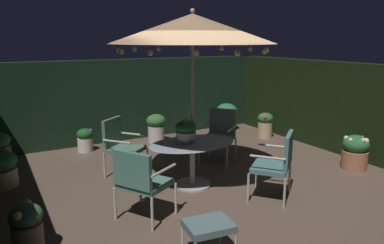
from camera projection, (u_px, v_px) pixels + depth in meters
name	position (u px, v px, depth m)	size (l,w,h in m)	color
ground_plane	(210.00, 187.00, 6.04)	(7.19, 7.43, 0.02)	brown
hedge_backdrop_rear	(132.00, 99.00, 8.84)	(7.19, 0.30, 1.92)	black
hedge_backdrop_right	(353.00, 110.00, 7.48)	(0.30, 7.43, 1.92)	black
patio_dining_table	(192.00, 153.00, 5.98)	(1.48, 0.99, 0.74)	#B5ADAC
patio_umbrella	(192.00, 29.00, 5.54)	(2.56, 2.56, 2.84)	#B9AFAD
centerpiece_planter	(186.00, 130.00, 5.83)	(0.34, 0.34, 0.41)	beige
patio_chair_north	(278.00, 161.00, 5.48)	(0.85, 0.83, 1.03)	#B3AEA3
patio_chair_northeast	(220.00, 132.00, 7.21)	(0.83, 0.83, 1.03)	#B8B2AC
patio_chair_east	(120.00, 143.00, 6.47)	(0.81, 0.81, 1.02)	#B3B5A5
patio_chair_southeast	(140.00, 179.00, 4.81)	(0.82, 0.85, 1.00)	#B2B5AC
ottoman_footrest	(209.00, 227.00, 4.01)	(0.56, 0.46, 0.43)	#B4B3AA
potted_plant_left_near	(85.00, 139.00, 7.89)	(0.34, 0.34, 0.50)	beige
potted_plant_right_near	(156.00, 127.00, 8.58)	(0.45, 0.45, 0.67)	beige
potted_plant_back_left	(355.00, 152.00, 6.81)	(0.48, 0.48, 0.64)	#A06243
potted_plant_back_center	(265.00, 124.00, 8.98)	(0.38, 0.38, 0.62)	tan
potted_plant_back_right	(27.00, 228.00, 4.09)	(0.37, 0.37, 0.60)	#88694E
potted_plant_left_far	(227.00, 116.00, 9.71)	(0.56, 0.56, 0.72)	#7D6F53
potted_plant_right_far	(1.00, 168.00, 5.97)	(0.52, 0.52, 0.63)	tan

